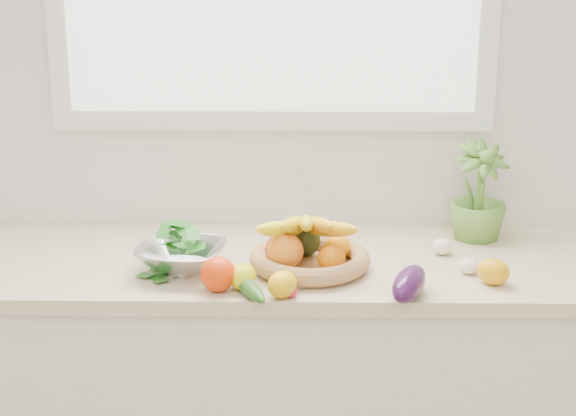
{
  "coord_description": "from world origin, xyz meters",
  "views": [
    {
      "loc": [
        0.09,
        -0.34,
        1.75
      ],
      "look_at": [
        0.05,
        1.93,
        1.05
      ],
      "focal_mm": 55.0,
      "sensor_mm": 36.0,
      "label": 1
    }
  ],
  "objects_px": {
    "colander_with_spinach": "(181,250)",
    "potted_herb": "(478,194)",
    "eggplant": "(409,284)",
    "fruit_basket": "(309,252)",
    "cucumber": "(247,286)",
    "apple": "(282,249)"
  },
  "relations": [
    {
      "from": "potted_herb",
      "to": "fruit_basket",
      "type": "height_order",
      "value": "potted_herb"
    },
    {
      "from": "cucumber",
      "to": "colander_with_spinach",
      "type": "xyz_separation_m",
      "value": [
        -0.18,
        0.15,
        0.04
      ]
    },
    {
      "from": "apple",
      "to": "potted_herb",
      "type": "relative_size",
      "value": 0.29
    },
    {
      "from": "eggplant",
      "to": "fruit_basket",
      "type": "bearing_deg",
      "value": 141.52
    },
    {
      "from": "apple",
      "to": "eggplant",
      "type": "height_order",
      "value": "apple"
    },
    {
      "from": "eggplant",
      "to": "colander_with_spinach",
      "type": "distance_m",
      "value": 0.61
    },
    {
      "from": "cucumber",
      "to": "potted_herb",
      "type": "height_order",
      "value": "potted_herb"
    },
    {
      "from": "cucumber",
      "to": "fruit_basket",
      "type": "relative_size",
      "value": 0.69
    },
    {
      "from": "eggplant",
      "to": "fruit_basket",
      "type": "height_order",
      "value": "fruit_basket"
    },
    {
      "from": "cucumber",
      "to": "colander_with_spinach",
      "type": "bearing_deg",
      "value": 141.36
    },
    {
      "from": "potted_herb",
      "to": "fruit_basket",
      "type": "relative_size",
      "value": 0.95
    },
    {
      "from": "fruit_basket",
      "to": "colander_with_spinach",
      "type": "relative_size",
      "value": 1.21
    },
    {
      "from": "cucumber",
      "to": "fruit_basket",
      "type": "xyz_separation_m",
      "value": [
        0.15,
        0.17,
        0.03
      ]
    },
    {
      "from": "colander_with_spinach",
      "to": "potted_herb",
      "type": "bearing_deg",
      "value": 19.15
    },
    {
      "from": "eggplant",
      "to": "cucumber",
      "type": "bearing_deg",
      "value": 176.71
    },
    {
      "from": "eggplant",
      "to": "colander_with_spinach",
      "type": "relative_size",
      "value": 0.7
    },
    {
      "from": "apple",
      "to": "fruit_basket",
      "type": "distance_m",
      "value": 0.08
    },
    {
      "from": "potted_herb",
      "to": "colander_with_spinach",
      "type": "distance_m",
      "value": 0.88
    },
    {
      "from": "cucumber",
      "to": "potted_herb",
      "type": "distance_m",
      "value": 0.79
    },
    {
      "from": "apple",
      "to": "potted_herb",
      "type": "bearing_deg",
      "value": 22.48
    },
    {
      "from": "potted_herb",
      "to": "cucumber",
      "type": "bearing_deg",
      "value": -146.19
    },
    {
      "from": "potted_herb",
      "to": "fruit_basket",
      "type": "xyz_separation_m",
      "value": [
        -0.49,
        -0.26,
        -0.09
      ]
    }
  ]
}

